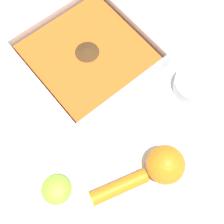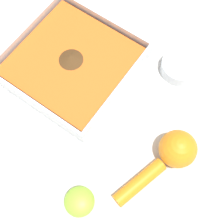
{
  "view_description": "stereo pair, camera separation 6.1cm",
  "coord_description": "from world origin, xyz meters",
  "px_view_note": "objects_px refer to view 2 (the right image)",
  "views": [
    {
      "loc": [
        -0.21,
        -0.3,
        0.59
      ],
      "look_at": [
        -0.06,
        -0.13,
        0.03
      ],
      "focal_mm": 50.0,
      "sensor_mm": 36.0,
      "label": 1
    },
    {
      "loc": [
        -0.25,
        -0.26,
        0.59
      ],
      "look_at": [
        -0.06,
        -0.13,
        0.03
      ],
      "focal_mm": 50.0,
      "sensor_mm": 36.0,
      "label": 2
    }
  ],
  "objects_px": {
    "square_dish": "(72,64)",
    "lemon_half": "(79,201)",
    "lemon_squeezer": "(171,155)",
    "spice_bowl": "(180,67)"
  },
  "relations": [
    {
      "from": "spice_bowl",
      "to": "lemon_squeezer",
      "type": "xyz_separation_m",
      "value": [
        -0.18,
        -0.08,
        0.02
      ]
    },
    {
      "from": "lemon_squeezer",
      "to": "lemon_half",
      "type": "bearing_deg",
      "value": 167.06
    },
    {
      "from": "square_dish",
      "to": "lemon_squeezer",
      "type": "relative_size",
      "value": 1.37
    },
    {
      "from": "square_dish",
      "to": "lemon_half",
      "type": "relative_size",
      "value": 4.44
    },
    {
      "from": "square_dish",
      "to": "spice_bowl",
      "type": "height_order",
      "value": "square_dish"
    },
    {
      "from": "square_dish",
      "to": "spice_bowl",
      "type": "distance_m",
      "value": 0.23
    },
    {
      "from": "lemon_squeezer",
      "to": "square_dish",
      "type": "bearing_deg",
      "value": 95.26
    },
    {
      "from": "spice_bowl",
      "to": "lemon_half",
      "type": "xyz_separation_m",
      "value": [
        -0.34,
        0.01,
        0.0
      ]
    },
    {
      "from": "square_dish",
      "to": "spice_bowl",
      "type": "bearing_deg",
      "value": -55.98
    },
    {
      "from": "square_dish",
      "to": "lemon_squeezer",
      "type": "xyz_separation_m",
      "value": [
        -0.05,
        -0.27,
        0.01
      ]
    }
  ]
}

